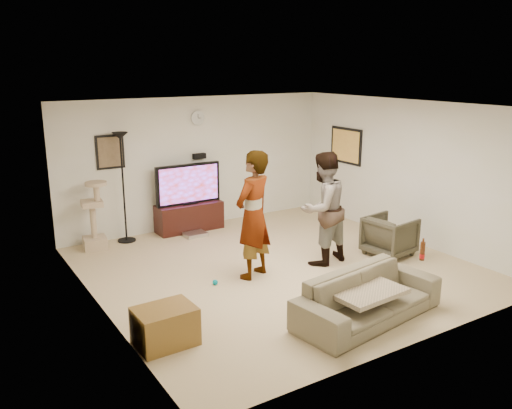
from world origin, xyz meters
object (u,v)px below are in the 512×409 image
person_right (323,209)px  sofa (368,297)px  beer_bottle (422,251)px  cat_tree (93,215)px  person_left (253,215)px  side_table (165,326)px  tv (188,184)px  floor_lamp (123,188)px  armchair (390,236)px  tv_stand (189,217)px

person_right → sofa: size_ratio=0.88×
person_right → beer_bottle: person_right is taller
cat_tree → person_right: (2.88, -2.60, 0.31)m
person_left → person_right: (1.22, -0.10, -0.06)m
person_left → side_table: (-1.90, -1.17, -0.73)m
beer_bottle → cat_tree: bearing=124.7°
tv → person_left: (-0.16, -2.58, 0.05)m
floor_lamp → person_left: 2.81m
sofa → cat_tree: bearing=107.9°
side_table → person_left: bearing=31.6°
cat_tree → side_table: cat_tree is taller
tv → armchair: tv is taller
floor_lamp → beer_bottle: bearing=-61.3°
sofa → beer_bottle: 1.02m
sofa → person_left: bearing=95.9°
tv → tv_stand: bearing=0.0°
armchair → side_table: (-4.30, -0.75, -0.11)m
cat_tree → armchair: cat_tree is taller
tv_stand → person_right: 2.95m
tv_stand → sofa: sofa is taller
tv_stand → sofa: (0.31, -4.52, 0.03)m
person_left → beer_bottle: bearing=102.2°
sofa → floor_lamp: bearing=101.0°
tv_stand → floor_lamp: bearing=179.3°
floor_lamp → sofa: floor_lamp is taller
tv → person_right: (1.06, -2.68, -0.01)m
tv → floor_lamp: size_ratio=0.65×
tv_stand → floor_lamp: 1.43m
cat_tree → beer_bottle: cat_tree is taller
floor_lamp → tv_stand: bearing=-0.7°
cat_tree → sofa: bearing=-64.3°
tv → person_left: person_left is taller
sofa → tv_stand: bearing=86.0°
tv → side_table: size_ratio=1.93×
person_left → beer_bottle: 2.40m
tv → person_left: 2.59m
cat_tree → side_table: 3.70m
floor_lamp → side_table: (-0.83, -3.77, -0.76)m
person_right → side_table: person_right is taller
tv_stand → armchair: size_ratio=1.75×
floor_lamp → sofa: 4.84m
tv_stand → person_right: size_ratio=0.71×
cat_tree → armchair: bearing=-35.7°
sofa → side_table: bearing=154.3°
tv → side_table: tv is taller
armchair → tv_stand: bearing=29.2°
person_right → armchair: size_ratio=2.47×
tv_stand → side_table: bearing=-118.8°
person_left → beer_bottle: person_left is taller
tv_stand → sofa: 4.53m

